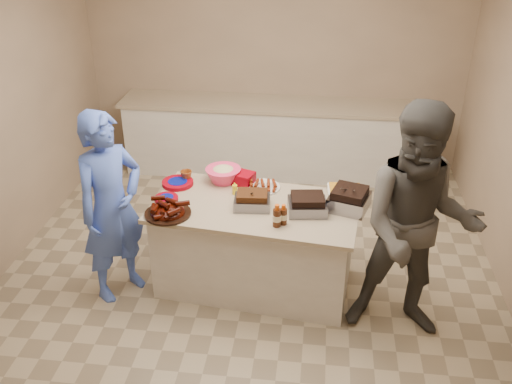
# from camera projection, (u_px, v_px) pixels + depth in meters

# --- Properties ---
(room) EXTENTS (4.50, 5.00, 2.70)m
(room) POSITION_uv_depth(u_px,v_px,m) (248.00, 277.00, 5.22)
(room) COLOR tan
(room) RESTS_ON ground
(back_counter) EXTENTS (3.60, 0.64, 0.90)m
(back_counter) POSITION_uv_depth(u_px,v_px,m) (271.00, 138.00, 6.92)
(back_counter) COLOR silver
(back_counter) RESTS_ON ground
(island) EXTENTS (1.80, 1.09, 0.81)m
(island) POSITION_uv_depth(u_px,v_px,m) (255.00, 283.00, 5.14)
(island) COLOR silver
(island) RESTS_ON ground
(rib_platter) EXTENTS (0.42, 0.42, 0.15)m
(rib_platter) POSITION_uv_depth(u_px,v_px,m) (168.00, 214.00, 4.63)
(rib_platter) COLOR #3C0A02
(rib_platter) RESTS_ON island
(pulled_pork_tray) EXTENTS (0.31, 0.24, 0.09)m
(pulled_pork_tray) POSITION_uv_depth(u_px,v_px,m) (252.00, 207.00, 4.73)
(pulled_pork_tray) COLOR #47230F
(pulled_pork_tray) RESTS_ON island
(brisket_tray) EXTENTS (0.34, 0.29, 0.09)m
(brisket_tray) POSITION_uv_depth(u_px,v_px,m) (307.00, 212.00, 4.66)
(brisket_tray) COLOR black
(brisket_tray) RESTS_ON island
(roasting_pan) EXTENTS (0.38, 0.38, 0.12)m
(roasting_pan) POSITION_uv_depth(u_px,v_px,m) (348.00, 208.00, 4.71)
(roasting_pan) COLOR gray
(roasting_pan) RESTS_ON island
(coleslaw_bowl) EXTENTS (0.35, 0.35, 0.22)m
(coleslaw_bowl) POSITION_uv_depth(u_px,v_px,m) (224.00, 182.00, 5.13)
(coleslaw_bowl) COLOR #FD376B
(coleslaw_bowl) RESTS_ON island
(sausage_plate) EXTENTS (0.34, 0.34, 0.05)m
(sausage_plate) POSITION_uv_depth(u_px,v_px,m) (263.00, 188.00, 5.02)
(sausage_plate) COLOR silver
(sausage_plate) RESTS_ON island
(mac_cheese_dish) EXTENTS (0.31, 0.23, 0.08)m
(mac_cheese_dish) POSITION_uv_depth(u_px,v_px,m) (345.00, 195.00, 4.91)
(mac_cheese_dish) COLOR orange
(mac_cheese_dish) RESTS_ON island
(bbq_bottle_a) EXTENTS (0.06, 0.06, 0.17)m
(bbq_bottle_a) POSITION_uv_depth(u_px,v_px,m) (283.00, 224.00, 4.50)
(bbq_bottle_a) COLOR #3D1C0C
(bbq_bottle_a) RESTS_ON island
(bbq_bottle_b) EXTENTS (0.07, 0.07, 0.19)m
(bbq_bottle_b) POSITION_uv_depth(u_px,v_px,m) (277.00, 226.00, 4.47)
(bbq_bottle_b) COLOR #3D1C0C
(bbq_bottle_b) RESTS_ON island
(mustard_bottle) EXTENTS (0.05, 0.05, 0.12)m
(mustard_bottle) POSITION_uv_depth(u_px,v_px,m) (235.00, 194.00, 4.93)
(mustard_bottle) COLOR yellow
(mustard_bottle) RESTS_ON island
(sauce_bowl) EXTENTS (0.15, 0.06, 0.14)m
(sauce_bowl) POSITION_uv_depth(u_px,v_px,m) (255.00, 194.00, 4.93)
(sauce_bowl) COLOR silver
(sauce_bowl) RESTS_ON island
(plate_stack_large) EXTENTS (0.31, 0.31, 0.03)m
(plate_stack_large) POSITION_uv_depth(u_px,v_px,m) (178.00, 185.00, 5.08)
(plate_stack_large) COLOR maroon
(plate_stack_large) RESTS_ON island
(plate_stack_small) EXTENTS (0.22, 0.22, 0.03)m
(plate_stack_small) POSITION_uv_depth(u_px,v_px,m) (166.00, 200.00, 4.84)
(plate_stack_small) COLOR maroon
(plate_stack_small) RESTS_ON island
(plastic_cup) EXTENTS (0.11, 0.11, 0.10)m
(plastic_cup) POSITION_uv_depth(u_px,v_px,m) (187.00, 181.00, 5.15)
(plastic_cup) COLOR brown
(plastic_cup) RESTS_ON island
(basket_stack) EXTENTS (0.26, 0.23, 0.11)m
(basket_stack) POSITION_uv_depth(u_px,v_px,m) (242.00, 183.00, 5.10)
(basket_stack) COLOR maroon
(basket_stack) RESTS_ON island
(guest_blue) EXTENTS (1.72, 1.47, 0.40)m
(guest_blue) POSITION_uv_depth(u_px,v_px,m) (123.00, 289.00, 5.07)
(guest_blue) COLOR #4A6CDB
(guest_blue) RESTS_ON ground
(guest_gray) EXTENTS (1.01, 1.95, 0.72)m
(guest_gray) POSITION_uv_depth(u_px,v_px,m) (402.00, 326.00, 4.65)
(guest_gray) COLOR #4F4C47
(guest_gray) RESTS_ON ground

